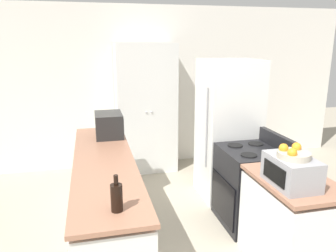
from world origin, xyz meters
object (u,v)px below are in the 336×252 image
(pantry_cabinet, at_px, (146,109))
(refrigerator, at_px, (228,130))
(microwave, at_px, (109,125))
(toaster_oven, at_px, (291,171))
(stove, at_px, (250,186))
(fruit_bowl, at_px, (293,153))
(wine_bottle, at_px, (117,197))

(pantry_cabinet, bearing_deg, refrigerator, -53.01)
(microwave, height_order, toaster_oven, microwave)
(refrigerator, distance_m, toaster_oven, 1.66)
(stove, distance_m, fruit_bowl, 1.18)
(pantry_cabinet, height_order, fruit_bowl, pantry_cabinet)
(pantry_cabinet, bearing_deg, toaster_oven, -75.71)
(microwave, distance_m, toaster_oven, 2.27)
(microwave, xyz_separation_m, toaster_oven, (1.36, -1.82, -0.02))
(pantry_cabinet, xyz_separation_m, fruit_bowl, (0.71, -2.84, 0.16))
(pantry_cabinet, xyz_separation_m, refrigerator, (0.89, -1.18, -0.10))
(microwave, bearing_deg, fruit_bowl, -53.61)
(pantry_cabinet, bearing_deg, microwave, -122.40)
(refrigerator, height_order, fruit_bowl, refrigerator)
(refrigerator, relative_size, microwave, 4.05)
(microwave, distance_m, wine_bottle, 1.91)
(pantry_cabinet, xyz_separation_m, microwave, (-0.64, -1.01, 0.02))
(refrigerator, height_order, wine_bottle, refrigerator)
(toaster_oven, relative_size, fruit_bowl, 1.69)
(stove, distance_m, microwave, 1.84)
(wine_bottle, bearing_deg, stove, 32.72)
(stove, bearing_deg, pantry_cabinet, 114.20)
(pantry_cabinet, height_order, wine_bottle, pantry_cabinet)
(stove, height_order, toaster_oven, toaster_oven)
(pantry_cabinet, relative_size, fruit_bowl, 7.65)
(pantry_cabinet, bearing_deg, wine_bottle, -103.61)
(refrigerator, bearing_deg, microwave, 173.69)
(pantry_cabinet, distance_m, wine_bottle, 3.00)
(wine_bottle, bearing_deg, fruit_bowl, 3.10)
(stove, distance_m, wine_bottle, 1.94)
(stove, xyz_separation_m, fruit_bowl, (-0.15, -0.93, 0.72))
(microwave, height_order, fruit_bowl, fruit_bowl)
(refrigerator, xyz_separation_m, microwave, (-1.52, 0.17, 0.12))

